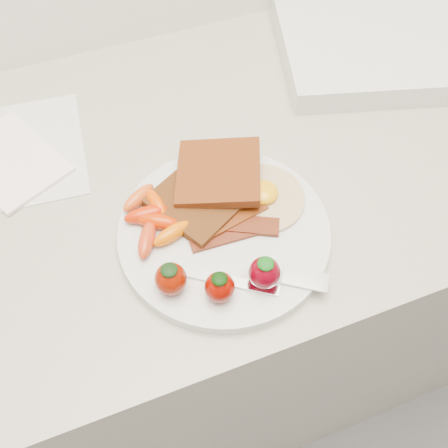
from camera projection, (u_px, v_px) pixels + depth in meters
name	position (u px, v px, depth m)	size (l,w,h in m)	color
counter	(210.00, 295.00, 1.09)	(2.00, 0.60, 0.90)	gray
plate	(224.00, 232.00, 0.64)	(0.27, 0.27, 0.02)	silver
toast_lower	(199.00, 199.00, 0.65)	(0.11, 0.11, 0.01)	#3C2108
toast_upper	(218.00, 172.00, 0.66)	(0.11, 0.11, 0.01)	#411D0E
fried_egg	(262.00, 196.00, 0.65)	(0.12, 0.12, 0.02)	beige
bacon_strips	(233.00, 226.00, 0.63)	(0.12, 0.07, 0.01)	#4E0603
baby_carrots	(152.00, 218.00, 0.63)	(0.08, 0.12, 0.02)	#BE2101
strawberries	(218.00, 279.00, 0.57)	(0.14, 0.07, 0.05)	#730F00
fork	(262.00, 279.00, 0.59)	(0.18, 0.10, 0.00)	white
paper_sheet	(29.00, 150.00, 0.73)	(0.15, 0.21, 0.00)	silver
notepad	(10.00, 161.00, 0.71)	(0.11, 0.16, 0.01)	white
appliance	(381.00, 45.00, 0.83)	(0.33, 0.27, 0.04)	silver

